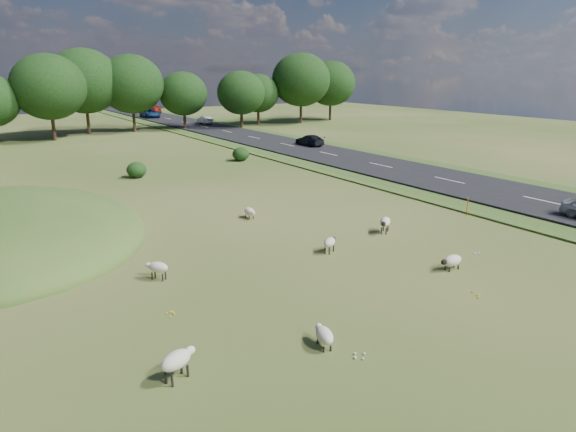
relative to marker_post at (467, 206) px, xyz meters
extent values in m
plane|color=#2E4E18|center=(-13.28, 19.06, -0.60)|extent=(160.00, 160.00, 0.00)
cube|color=black|center=(6.72, 29.06, -0.47)|extent=(8.00, 150.00, 0.25)
cylinder|color=black|center=(-15.36, 52.04, 1.35)|extent=(0.44, 0.44, 3.90)
ellipsoid|color=black|center=(-15.36, 52.04, 6.11)|extent=(9.09, 9.09, 8.18)
cylinder|color=black|center=(-10.03, 56.96, 1.51)|extent=(0.44, 0.44, 4.22)
ellipsoid|color=black|center=(-10.03, 56.96, 6.67)|extent=(9.85, 9.85, 8.86)
cylinder|color=black|center=(-3.83, 56.01, 1.37)|extent=(0.44, 0.44, 3.94)
ellipsoid|color=black|center=(-3.83, 56.01, 6.19)|extent=(9.20, 9.20, 8.28)
cylinder|color=black|center=(3.59, 55.07, 0.94)|extent=(0.44, 0.44, 3.09)
ellipsoid|color=black|center=(3.59, 55.07, 4.72)|extent=(7.20, 7.20, 6.48)
cylinder|color=black|center=(11.49, 51.53, 0.96)|extent=(0.44, 0.44, 3.12)
ellipsoid|color=black|center=(11.49, 51.53, 4.78)|extent=(7.29, 7.29, 6.56)
cylinder|color=black|center=(16.62, 55.32, 0.87)|extent=(0.44, 0.44, 2.93)
ellipsoid|color=black|center=(16.62, 55.32, 4.45)|extent=(6.84, 6.84, 6.16)
cylinder|color=black|center=(23.58, 53.02, 1.48)|extent=(0.44, 0.44, 4.16)
ellipsoid|color=black|center=(23.58, 53.02, 6.57)|extent=(9.71, 9.71, 8.74)
cylinder|color=black|center=(31.27, 54.96, 1.27)|extent=(0.44, 0.44, 3.74)
ellipsoid|color=black|center=(31.27, 54.96, 5.83)|extent=(8.72, 8.72, 7.84)
ellipsoid|color=black|center=(-13.69, 22.81, 0.07)|extent=(1.64, 1.64, 1.35)
ellipsoid|color=black|center=(-2.44, 25.42, 0.08)|extent=(1.66, 1.66, 1.36)
cylinder|color=#D8590C|center=(0.00, 0.00, 0.00)|extent=(0.06, 0.06, 1.20)
ellipsoid|color=beige|center=(-16.90, -7.83, -0.17)|extent=(0.77, 1.08, 0.50)
ellipsoid|color=silver|center=(-16.75, -7.32, -0.13)|extent=(0.32, 0.37, 0.25)
cylinder|color=black|center=(-16.94, -7.52, -0.51)|extent=(0.07, 0.07, 0.18)
cylinder|color=black|center=(-16.70, -7.59, -0.51)|extent=(0.07, 0.07, 0.18)
cylinder|color=black|center=(-17.10, -8.06, -0.51)|extent=(0.07, 0.07, 0.18)
cylinder|color=black|center=(-16.87, -8.13, -0.51)|extent=(0.07, 0.07, 0.18)
ellipsoid|color=beige|center=(-6.69, 0.21, 0.03)|extent=(1.14, 1.05, 0.52)
ellipsoid|color=black|center=(-7.13, -0.12, 0.07)|extent=(0.42, 0.40, 0.26)
cylinder|color=black|center=(-6.85, -0.07, -0.41)|extent=(0.07, 0.07, 0.37)
cylinder|color=black|center=(-7.00, 0.14, -0.41)|extent=(0.07, 0.07, 0.37)
cylinder|color=black|center=(-6.37, 0.29, -0.41)|extent=(0.07, 0.07, 0.37)
cylinder|color=black|center=(-6.53, 0.49, -0.41)|extent=(0.07, 0.07, 0.37)
ellipsoid|color=beige|center=(-19.54, 0.61, -0.03)|extent=(0.93, 1.02, 0.47)
ellipsoid|color=silver|center=(-19.83, 1.01, 0.00)|extent=(0.36, 0.37, 0.24)
cylinder|color=black|center=(-19.79, 0.76, -0.43)|extent=(0.07, 0.07, 0.33)
cylinder|color=black|center=(-19.61, 0.89, -0.43)|extent=(0.07, 0.07, 0.33)
cylinder|color=black|center=(-19.47, 0.33, -0.43)|extent=(0.07, 0.07, 0.33)
cylinder|color=black|center=(-19.29, 0.47, -0.43)|extent=(0.07, 0.07, 0.33)
ellipsoid|color=beige|center=(-11.64, 6.86, -0.18)|extent=(0.55, 0.98, 0.49)
ellipsoid|color=silver|center=(-11.66, 6.35, -0.14)|extent=(0.25, 0.32, 0.25)
cylinder|color=black|center=(-11.53, 6.58, -0.51)|extent=(0.07, 0.07, 0.18)
cylinder|color=black|center=(-11.77, 6.59, -0.51)|extent=(0.07, 0.07, 0.18)
cylinder|color=black|center=(-11.51, 7.14, -0.51)|extent=(0.07, 0.07, 0.18)
cylinder|color=black|center=(-11.75, 7.15, -0.51)|extent=(0.07, 0.07, 0.18)
ellipsoid|color=beige|center=(-7.95, -5.53, -0.15)|extent=(1.02, 0.55, 0.52)
ellipsoid|color=black|center=(-8.50, -5.52, -0.12)|extent=(0.33, 0.25, 0.26)
cylinder|color=black|center=(-8.24, -5.65, -0.51)|extent=(0.07, 0.07, 0.19)
cylinder|color=black|center=(-8.24, -5.40, -0.51)|extent=(0.07, 0.07, 0.19)
cylinder|color=black|center=(-7.65, -5.66, -0.51)|extent=(0.07, 0.07, 0.19)
cylinder|color=black|center=(-7.65, -5.41, -0.51)|extent=(0.07, 0.07, 0.19)
ellipsoid|color=beige|center=(-21.64, -6.97, 0.06)|extent=(1.19, 0.93, 0.54)
ellipsoid|color=silver|center=(-21.11, -6.75, 0.09)|extent=(0.42, 0.37, 0.27)
cylinder|color=black|center=(-21.40, -6.73, -0.41)|extent=(0.08, 0.08, 0.39)
cylinder|color=black|center=(-21.30, -6.98, -0.41)|extent=(0.08, 0.08, 0.39)
cylinder|color=black|center=(-21.97, -6.97, -0.41)|extent=(0.08, 0.08, 0.39)
cylinder|color=black|center=(-21.87, -7.22, -0.41)|extent=(0.08, 0.08, 0.39)
ellipsoid|color=beige|center=(-11.27, -0.71, -0.05)|extent=(1.01, 0.84, 0.46)
ellipsoid|color=black|center=(-10.85, -0.48, -0.02)|extent=(0.36, 0.33, 0.23)
cylinder|color=black|center=(-11.09, -0.49, -0.44)|extent=(0.06, 0.06, 0.32)
cylinder|color=black|center=(-10.99, -0.68, -0.44)|extent=(0.06, 0.06, 0.32)
cylinder|color=black|center=(-11.55, -0.74, -0.44)|extent=(0.06, 0.06, 0.32)
cylinder|color=black|center=(-11.44, -0.93, -0.44)|extent=(0.06, 0.06, 0.32)
imported|color=black|center=(8.62, 29.22, 0.26)|extent=(1.71, 4.22, 1.22)
imported|color=navy|center=(4.82, 75.09, 0.41)|extent=(2.54, 5.51, 1.53)
imported|color=silver|center=(8.62, 58.92, 0.28)|extent=(1.32, 3.80, 1.25)
imported|color=maroon|center=(8.62, 84.40, 0.40)|extent=(2.10, 5.16, 1.50)
camera|label=1|loc=(-26.04, -19.78, 8.17)|focal=32.00mm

